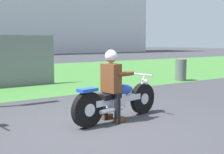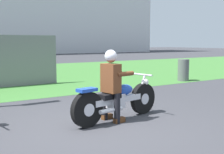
% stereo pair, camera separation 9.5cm
% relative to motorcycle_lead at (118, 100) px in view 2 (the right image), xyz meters
% --- Properties ---
extents(ground, '(120.00, 120.00, 0.00)m').
position_rel_motorcycle_lead_xyz_m(ground, '(-0.73, -0.19, -0.40)').
color(ground, '#38383D').
extents(motorcycle_lead, '(2.19, 0.71, 0.89)m').
position_rel_motorcycle_lead_xyz_m(motorcycle_lead, '(0.00, 0.00, 0.00)').
color(motorcycle_lead, black).
rests_on(motorcycle_lead, ground).
extents(rider_lead, '(0.60, 0.52, 1.41)m').
position_rel_motorcycle_lead_xyz_m(rider_lead, '(-0.17, -0.03, 0.42)').
color(rider_lead, black).
rests_on(rider_lead, ground).
extents(trash_can, '(0.44, 0.44, 0.87)m').
position_rel_motorcycle_lead_xyz_m(trash_can, '(5.54, 3.45, 0.04)').
color(trash_can, '#595E5B').
rests_on(trash_can, ground).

